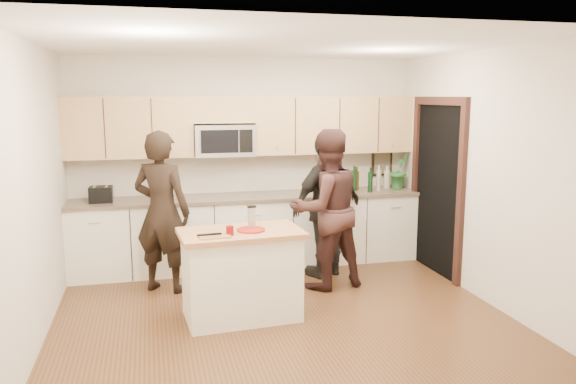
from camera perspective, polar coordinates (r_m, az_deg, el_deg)
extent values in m
plane|color=brown|center=(5.93, -0.83, -12.15)|extent=(4.50, 4.50, 0.00)
cube|color=beige|center=(7.51, -4.33, 3.15)|extent=(4.50, 0.02, 2.70)
cube|color=beige|center=(3.68, 6.21, -3.86)|extent=(4.50, 0.02, 2.70)
cube|color=beige|center=(5.52, -24.26, -0.10)|extent=(0.02, 4.00, 2.70)
cube|color=beige|center=(6.45, 18.99, 1.55)|extent=(0.02, 4.00, 2.70)
cube|color=white|center=(5.52, -0.91, 14.83)|extent=(4.50, 4.00, 0.02)
cube|color=white|center=(7.37, -3.83, -4.09)|extent=(4.50, 0.62, 0.90)
cube|color=#6F5E4A|center=(7.26, -3.86, -0.50)|extent=(4.50, 0.66, 0.04)
cube|color=tan|center=(7.21, -15.86, 6.32)|extent=(1.55, 0.33, 0.75)
cube|color=tan|center=(7.59, 4.60, 6.82)|extent=(2.17, 0.33, 0.75)
cube|color=tan|center=(7.25, -6.62, 8.30)|extent=(0.78, 0.33, 0.33)
cube|color=silver|center=(7.24, -6.52, 5.25)|extent=(0.76, 0.40, 0.40)
cube|color=black|center=(7.03, -6.95, 5.11)|extent=(0.47, 0.01, 0.29)
cube|color=black|center=(7.08, -4.28, 5.18)|extent=(0.17, 0.01, 0.29)
cube|color=black|center=(7.25, 14.95, 0.21)|extent=(0.02, 1.05, 2.10)
cube|color=black|center=(6.76, 17.15, -0.58)|extent=(0.06, 0.10, 2.10)
cube|color=black|center=(7.75, 12.79, 0.90)|extent=(0.06, 0.10, 2.10)
cube|color=black|center=(7.15, 15.21, 8.93)|extent=(0.06, 1.25, 0.10)
cube|color=black|center=(8.06, 9.51, 3.00)|extent=(0.30, 0.03, 0.38)
cube|color=tan|center=(8.05, 9.56, 2.98)|extent=(0.24, 0.00, 0.32)
cube|color=white|center=(6.91, -11.18, -3.07)|extent=(0.34, 0.01, 0.48)
cube|color=white|center=(7.15, -11.36, -0.72)|extent=(0.34, 0.60, 0.01)
cube|color=white|center=(5.69, -4.76, -8.58)|extent=(1.15, 0.72, 0.85)
cube|color=#B37A4A|center=(5.57, -4.82, -4.18)|extent=(1.25, 0.78, 0.05)
cylinder|color=#9C170E|center=(5.55, -3.79, -3.86)|extent=(0.28, 0.28, 0.02)
cube|color=silver|center=(5.60, -3.72, -2.59)|extent=(0.07, 0.05, 0.20)
cube|color=black|center=(5.58, -3.73, -1.49)|extent=(0.08, 0.06, 0.02)
cylinder|color=maroon|center=(5.37, -5.93, -3.93)|extent=(0.07, 0.07, 0.09)
cube|color=#B37A4A|center=(5.34, -7.50, -4.47)|extent=(0.31, 0.22, 0.02)
cube|color=black|center=(5.34, -8.01, -4.29)|extent=(0.23, 0.05, 0.02)
cube|color=silver|center=(5.26, -7.84, -4.56)|extent=(0.19, 0.03, 0.01)
cube|color=black|center=(7.15, -18.47, -0.23)|extent=(0.27, 0.24, 0.19)
cube|color=silver|center=(7.14, -19.07, 0.51)|extent=(0.03, 0.17, 0.00)
cube|color=silver|center=(7.13, -17.95, 0.56)|extent=(0.03, 0.17, 0.00)
cylinder|color=black|center=(7.65, 6.73, 1.40)|extent=(0.07, 0.07, 0.33)
cylinder|color=#39250A|center=(7.69, 6.97, 1.38)|extent=(0.07, 0.07, 0.32)
cylinder|color=tan|center=(7.66, 9.20, 1.41)|extent=(0.06, 0.06, 0.35)
cylinder|color=tan|center=(7.93, 10.02, 1.52)|extent=(0.09, 0.09, 0.31)
cylinder|color=black|center=(7.55, 8.36, 1.24)|extent=(0.06, 0.06, 0.33)
imported|color=#2D7133|center=(7.89, 11.26, 2.17)|extent=(0.35, 0.34, 0.51)
imported|color=black|center=(6.48, -12.69, -1.99)|extent=(0.80, 0.71, 1.84)
imported|color=#331C19|center=(6.47, 3.91, -1.76)|extent=(1.02, 0.86, 1.84)
imported|color=black|center=(6.88, 3.98, -1.41)|extent=(1.12, 0.81, 1.76)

